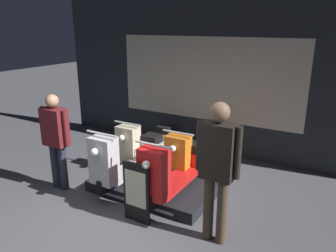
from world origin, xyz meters
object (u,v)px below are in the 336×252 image
at_px(scooter_backrow_0, 146,144).
at_px(scooter_backrow_1, 193,154).
at_px(scooter_display_left, 127,158).
at_px(price_sign_board, 136,193).
at_px(person_left_browsing, 56,135).
at_px(person_right_browsing, 217,163).
at_px(scooter_display_right, 174,169).

distance_m(scooter_backrow_0, scooter_backrow_1, 1.03).
distance_m(scooter_display_left, price_sign_board, 1.03).
xyz_separation_m(person_left_browsing, price_sign_board, (1.68, -0.16, -0.49)).
distance_m(scooter_backrow_0, person_left_browsing, 1.86).
bearing_deg(person_right_browsing, scooter_display_left, 161.90).
height_order(scooter_display_right, person_left_browsing, person_left_browsing).
bearing_deg(person_right_browsing, scooter_backrow_1, 123.96).
bearing_deg(scooter_display_right, scooter_backrow_0, 139.11).
distance_m(scooter_display_right, person_right_browsing, 1.20).
bearing_deg(scooter_backrow_0, scooter_display_right, -40.89).
distance_m(scooter_backrow_1, person_left_browsing, 2.41).
bearing_deg(price_sign_board, person_right_browsing, 8.43).
xyz_separation_m(scooter_display_right, price_sign_board, (-0.18, -0.75, -0.09)).
height_order(scooter_display_left, person_right_browsing, person_right_browsing).
distance_m(scooter_display_left, scooter_display_right, 0.88).
bearing_deg(scooter_backrow_1, scooter_backrow_0, 180.00).
relative_size(scooter_backrow_0, scooter_backrow_1, 1.00).
relative_size(scooter_display_right, price_sign_board, 1.96).
xyz_separation_m(scooter_display_right, person_left_browsing, (-1.85, -0.58, 0.40)).
distance_m(person_right_browsing, price_sign_board, 1.26).
relative_size(scooter_display_left, person_left_browsing, 1.08).
distance_m(scooter_backrow_0, price_sign_board, 2.11).
distance_m(scooter_display_right, person_left_browsing, 1.98).
relative_size(scooter_backrow_0, price_sign_board, 1.96).
height_order(scooter_backrow_0, scooter_backrow_1, same).
height_order(scooter_backrow_1, price_sign_board, scooter_backrow_1).
xyz_separation_m(scooter_backrow_0, person_left_browsing, (-0.61, -1.66, 0.58)).
xyz_separation_m(person_left_browsing, person_right_browsing, (2.76, -0.00, 0.13)).
bearing_deg(scooter_backrow_1, person_left_browsing, -134.68).
bearing_deg(person_left_browsing, scooter_display_right, 17.51).
xyz_separation_m(scooter_display_left, person_right_browsing, (1.79, -0.58, 0.53)).
height_order(scooter_display_right, scooter_backrow_1, scooter_display_right).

